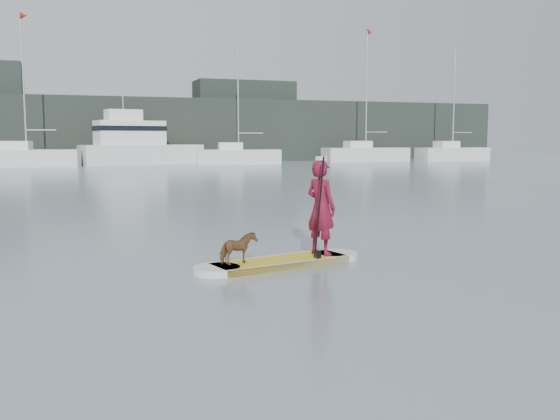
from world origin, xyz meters
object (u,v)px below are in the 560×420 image
object	(u,v)px
sailboat_f	(365,153)
sailboat_d	(26,156)
sailboat_e	(238,156)
paddler	(321,208)
dog	(238,248)
motor_yacht_a	(137,144)
paddleboard	(280,262)
sailboat_g	(452,153)

from	to	relation	value
sailboat_f	sailboat_d	bearing A→B (deg)	-177.21
sailboat_d	sailboat_e	size ratio (longest dim) A/B	1.15
paddler	sailboat_d	bearing A→B (deg)	-16.01
sailboat_e	dog	bearing A→B (deg)	-97.05
paddler	dog	world-z (taller)	paddler
sailboat_d	motor_yacht_a	xyz separation A→B (m)	(8.77, 1.35, 0.87)
paddler	motor_yacht_a	size ratio (longest dim) A/B	0.16
paddleboard	sailboat_e	world-z (taller)	sailboat_e
motor_yacht_a	sailboat_g	world-z (taller)	sailboat_g
sailboat_d	sailboat_f	distance (m)	30.26
motor_yacht_a	sailboat_g	distance (m)	30.54
sailboat_d	sailboat_f	world-z (taller)	sailboat_f
sailboat_d	sailboat_g	world-z (taller)	sailboat_d
paddleboard	sailboat_d	distance (m)	43.48
dog	sailboat_g	bearing A→B (deg)	-57.57
paddler	sailboat_g	bearing A→B (deg)	-62.59
paddler	sailboat_d	size ratio (longest dim) A/B	0.15
dog	sailboat_f	xyz separation A→B (m)	(24.94, 43.90, 0.45)
paddler	motor_yacht_a	distance (m)	44.23
paddleboard	paddler	bearing A→B (deg)	-0.00
dog	sailboat_g	size ratio (longest dim) A/B	0.06
paddleboard	motor_yacht_a	size ratio (longest dim) A/B	0.31
sailboat_d	sailboat_g	size ratio (longest dim) A/B	1.09
sailboat_e	sailboat_g	size ratio (longest dim) A/B	0.95
sailboat_e	sailboat_d	bearing A→B (deg)	-174.46
paddleboard	sailboat_e	size ratio (longest dim) A/B	0.31
paddleboard	sailboat_g	world-z (taller)	sailboat_g
sailboat_d	sailboat_g	xyz separation A→B (m)	(39.23, -0.53, -0.07)
paddler	sailboat_g	world-z (taller)	sailboat_g
paddleboard	dog	xyz separation A→B (m)	(-0.82, -0.18, 0.33)
paddler	sailboat_g	size ratio (longest dim) A/B	0.16
paddler	dog	size ratio (longest dim) A/B	2.71
sailboat_g	dog	bearing A→B (deg)	-128.48
sailboat_g	motor_yacht_a	bearing A→B (deg)	176.45
paddleboard	paddler	world-z (taller)	paddler
paddleboard	dog	bearing A→B (deg)	-180.00
paddler	sailboat_e	xyz separation A→B (m)	(10.12, 41.94, -0.25)
sailboat_e	sailboat_g	distance (m)	22.10
dog	sailboat_e	size ratio (longest dim) A/B	0.06
paddleboard	motor_yacht_a	distance (m)	44.49
sailboat_f	paddleboard	bearing A→B (deg)	-117.39
paddler	sailboat_d	distance (m)	43.41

